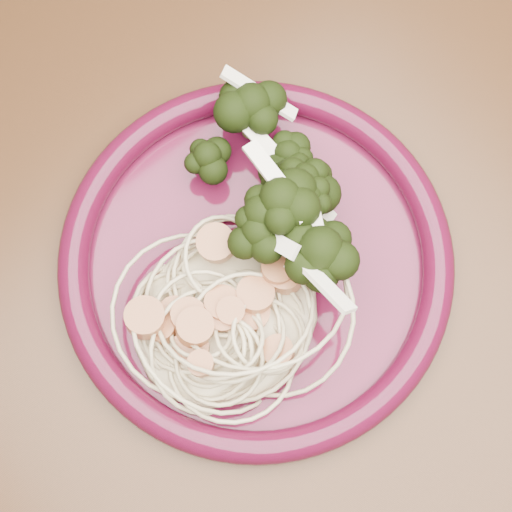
% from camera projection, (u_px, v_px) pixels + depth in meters
% --- Properties ---
extents(dining_table, '(1.20, 0.80, 0.75)m').
position_uv_depth(dining_table, '(213.00, 219.00, 0.61)').
color(dining_table, '#472814').
rests_on(dining_table, ground).
extents(dinner_plate, '(0.36, 0.36, 0.02)m').
position_uv_depth(dinner_plate, '(256.00, 260.00, 0.49)').
color(dinner_plate, '#4B0D24').
rests_on(dinner_plate, dining_table).
extents(spaghetti_pile, '(0.17, 0.16, 0.03)m').
position_uv_depth(spaghetti_pile, '(226.00, 315.00, 0.47)').
color(spaghetti_pile, '#CBBB8E').
rests_on(spaghetti_pile, dinner_plate).
extents(scallop_cluster, '(0.16, 0.16, 0.04)m').
position_uv_depth(scallop_cluster, '(223.00, 303.00, 0.44)').
color(scallop_cluster, '#C37B4B').
rests_on(scallop_cluster, spaghetti_pile).
extents(broccoli_pile, '(0.15, 0.18, 0.05)m').
position_uv_depth(broccoli_pile, '(292.00, 180.00, 0.48)').
color(broccoli_pile, black).
rests_on(broccoli_pile, dinner_plate).
extents(onion_garnish, '(0.10, 0.12, 0.06)m').
position_uv_depth(onion_garnish, '(295.00, 160.00, 0.45)').
color(onion_garnish, white).
rests_on(onion_garnish, broccoli_pile).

